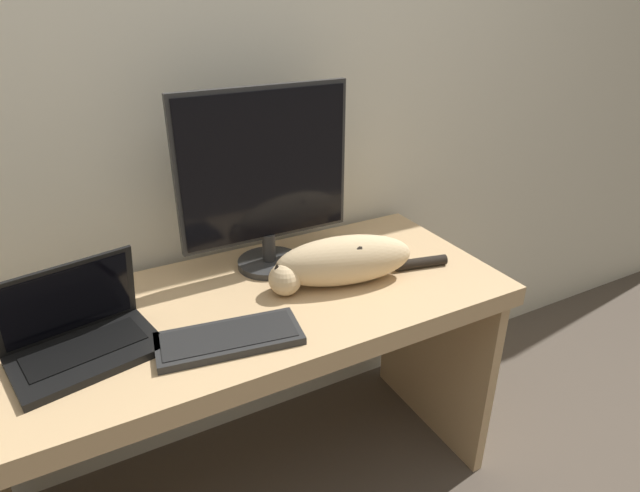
# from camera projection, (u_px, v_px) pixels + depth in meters

# --- Properties ---
(wall_back) EXTENTS (6.40, 0.06, 2.60)m
(wall_back) POSITION_uv_depth(u_px,v_px,m) (181.00, 77.00, 1.53)
(wall_back) COLOR beige
(wall_back) RESTS_ON ground_plane
(desk) EXTENTS (1.52, 0.63, 0.75)m
(desk) POSITION_uv_depth(u_px,v_px,m) (244.00, 348.00, 1.54)
(desk) COLOR tan
(desk) RESTS_ON ground_plane
(monitor) EXTENTS (0.52, 0.20, 0.55)m
(monitor) POSITION_uv_depth(u_px,v_px,m) (265.00, 179.00, 1.54)
(monitor) COLOR #282828
(monitor) RESTS_ON desk
(laptop) EXTENTS (0.36, 0.27, 0.22)m
(laptop) POSITION_uv_depth(u_px,v_px,m) (81.00, 337.00, 1.25)
(laptop) COLOR black
(laptop) RESTS_ON desk
(external_keyboard) EXTENTS (0.37, 0.20, 0.02)m
(external_keyboard) POSITION_uv_depth(u_px,v_px,m) (229.00, 338.00, 1.30)
(external_keyboard) COLOR black
(external_keyboard) RESTS_ON desk
(cat) EXTENTS (0.57, 0.23, 0.14)m
(cat) POSITION_uv_depth(u_px,v_px,m) (342.00, 260.00, 1.54)
(cat) COLOR #D1B284
(cat) RESTS_ON desk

